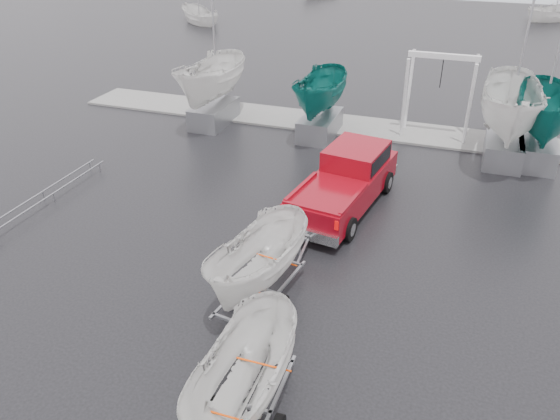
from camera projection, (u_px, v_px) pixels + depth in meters
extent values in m
plane|color=black|center=(252.00, 257.00, 18.04)|extent=(120.00, 120.00, 0.00)
cube|color=gray|center=(344.00, 125.00, 28.70)|extent=(30.00, 3.00, 0.12)
cube|color=maroon|center=(344.00, 188.00, 20.55)|extent=(3.04, 6.50, 1.02)
cube|color=maroon|center=(356.00, 157.00, 21.03)|extent=(2.33, 2.74, 0.92)
cube|color=black|center=(356.00, 156.00, 21.00)|extent=(2.33, 2.48, 0.59)
cube|color=silver|center=(308.00, 234.00, 18.25)|extent=(2.18, 0.51, 0.38)
cylinder|color=black|center=(339.00, 172.00, 22.76)|extent=(0.45, 0.90, 0.86)
cylinder|color=black|center=(386.00, 182.00, 21.92)|extent=(0.45, 0.90, 0.86)
cylinder|color=black|center=(295.00, 215.00, 19.60)|extent=(0.45, 0.90, 0.86)
cylinder|color=black|center=(349.00, 229.00, 18.76)|extent=(0.45, 0.90, 0.86)
cube|color=gray|center=(244.00, 283.00, 16.05)|extent=(0.60, 3.57, 0.08)
cube|color=gray|center=(277.00, 294.00, 15.61)|extent=(0.60, 3.57, 0.08)
cylinder|color=gray|center=(257.00, 296.00, 15.75)|extent=(1.59, 0.31, 0.08)
cylinder|color=black|center=(234.00, 288.00, 16.07)|extent=(0.27, 0.62, 0.60)
cylinder|color=black|center=(282.00, 304.00, 15.42)|extent=(0.27, 0.62, 0.60)
imported|color=silver|center=(259.00, 217.00, 14.66)|extent=(2.01, 2.05, 4.70)
cube|color=#FF4B08|center=(274.00, 259.00, 16.18)|extent=(1.54, 0.27, 0.03)
cube|color=#FF4B08|center=(246.00, 288.00, 14.94)|extent=(1.54, 0.27, 0.03)
cube|color=gray|center=(224.00, 400.00, 12.25)|extent=(0.14, 3.60, 0.08)
cube|color=gray|center=(270.00, 413.00, 11.95)|extent=(0.14, 3.60, 0.08)
cylinder|color=gray|center=(244.00, 418.00, 12.01)|extent=(1.60, 0.10, 0.08)
cylinder|color=black|center=(211.00, 409.00, 12.23)|extent=(0.19, 0.60, 0.60)
imported|color=silver|center=(244.00, 327.00, 10.97)|extent=(1.73, 1.78, 4.54)
cube|color=#FF4B08|center=(259.00, 363.00, 12.49)|extent=(1.55, 0.07, 0.03)
cube|color=#FF4B08|center=(232.00, 418.00, 11.17)|extent=(1.55, 0.07, 0.03)
cylinder|color=silver|center=(404.00, 99.00, 26.21)|extent=(0.16, 0.58, 3.99)
cylinder|color=silver|center=(409.00, 90.00, 27.53)|extent=(0.16, 0.58, 3.99)
cylinder|color=silver|center=(470.00, 106.00, 25.34)|extent=(0.16, 0.58, 3.99)
cylinder|color=silver|center=(471.00, 96.00, 26.65)|extent=(0.16, 0.58, 3.99)
cube|color=silver|center=(444.00, 56.00, 25.45)|extent=(3.30, 0.25, 0.25)
cube|color=gray|center=(214.00, 114.00, 28.73)|extent=(1.60, 3.20, 1.10)
imported|color=silver|center=(210.00, 42.00, 26.92)|extent=(2.37, 2.43, 6.29)
cube|color=gray|center=(320.00, 125.00, 27.23)|extent=(1.60, 3.20, 1.10)
imported|color=#0D5E56|center=(322.00, 58.00, 25.60)|extent=(2.08, 2.14, 5.54)
cube|color=gray|center=(503.00, 149.00, 24.56)|extent=(1.60, 3.20, 1.10)
imported|color=silver|center=(522.00, 59.00, 22.59)|extent=(2.62, 2.69, 6.95)
cube|color=gray|center=(535.00, 151.00, 24.40)|extent=(1.60, 3.20, 1.10)
imported|color=#0D5E56|center=(555.00, 70.00, 22.63)|extent=(2.32, 2.38, 6.16)
cylinder|color=gray|center=(53.00, 194.00, 21.24)|extent=(0.06, 6.50, 0.06)
cylinder|color=gray|center=(43.00, 192.00, 21.38)|extent=(0.06, 6.50, 0.06)
imported|color=silver|center=(200.00, 23.00, 53.68)|extent=(3.37, 3.37, 6.27)
imported|color=silver|center=(553.00, 20.00, 55.07)|extent=(3.84, 3.84, 7.13)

